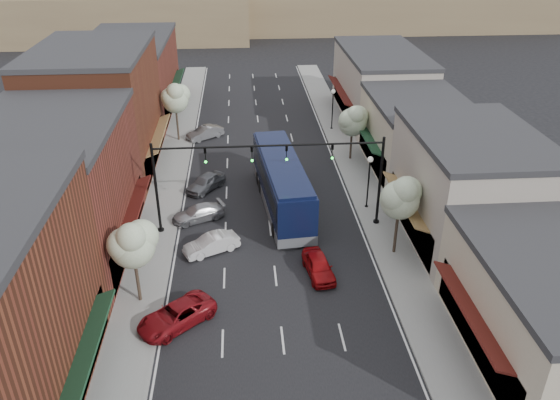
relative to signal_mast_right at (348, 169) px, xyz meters
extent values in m
plane|color=black|center=(-5.62, -8.00, -4.62)|extent=(160.00, 160.00, 0.00)
cube|color=gray|center=(-14.02, 10.50, -4.55)|extent=(2.80, 73.00, 0.15)
cube|color=gray|center=(2.78, 10.50, -4.55)|extent=(2.80, 73.00, 0.15)
cube|color=gray|center=(-12.62, 10.50, -4.55)|extent=(0.25, 73.00, 0.17)
cube|color=gray|center=(1.38, 10.50, -4.55)|extent=(0.25, 73.00, 0.17)
cube|color=black|center=(-15.72, -16.00, -3.02)|extent=(0.60, 11.90, 2.60)
cube|color=#183C24|center=(-14.92, -16.00, -1.52)|extent=(1.07, 9.80, 0.49)
cube|color=maroon|center=(-19.92, -2.00, -0.12)|extent=(9.00, 14.00, 9.00)
cube|color=#2D2D30|center=(-19.92, -2.00, 4.58)|extent=(9.20, 14.10, 0.40)
cube|color=black|center=(-15.72, -2.00, -3.02)|extent=(0.60, 11.90, 2.60)
cube|color=#4F1612|center=(-14.92, -2.00, -1.52)|extent=(1.07, 9.80, 0.49)
cube|color=brown|center=(-19.92, 12.00, 0.63)|extent=(9.00, 14.00, 10.50)
cube|color=#2D2D30|center=(-19.92, 12.00, 6.08)|extent=(9.20, 14.10, 0.40)
cube|color=black|center=(-15.72, 12.00, -3.02)|extent=(0.60, 11.90, 2.60)
cube|color=olive|center=(-14.92, 12.00, -1.52)|extent=(1.07, 9.80, 0.49)
cube|color=maroon|center=(-19.92, 28.00, -0.62)|extent=(9.00, 18.00, 8.00)
cube|color=#2D2D30|center=(-19.92, 28.00, 3.58)|extent=(9.20, 18.10, 0.40)
cube|color=black|center=(-15.72, 28.00, -3.02)|extent=(0.60, 15.30, 2.60)
cube|color=#183C24|center=(-14.92, 28.00, -1.52)|extent=(1.07, 12.60, 0.49)
cube|color=#C1B399|center=(8.18, -14.00, -1.87)|extent=(8.00, 12.00, 5.50)
cube|color=black|center=(4.48, -14.00, -3.02)|extent=(0.60, 10.20, 2.60)
cube|color=#4F1612|center=(3.68, -14.00, -1.52)|extent=(1.07, 8.40, 0.49)
cube|color=#A1958A|center=(8.18, -2.00, -0.87)|extent=(8.00, 12.00, 7.50)
cube|color=#2D2D30|center=(8.18, -2.00, 3.08)|extent=(8.20, 12.10, 0.40)
cube|color=black|center=(4.48, -2.00, -3.02)|extent=(0.60, 10.20, 2.60)
cube|color=olive|center=(3.68, -2.00, -1.52)|extent=(1.07, 8.40, 0.49)
cube|color=#C1B399|center=(8.18, 10.00, -1.62)|extent=(8.00, 12.00, 6.00)
cube|color=#2D2D30|center=(8.18, 10.00, 1.58)|extent=(8.20, 12.10, 0.40)
cube|color=black|center=(4.48, 10.00, -3.02)|extent=(0.60, 10.20, 2.60)
cube|color=#183C24|center=(3.68, 10.00, -1.52)|extent=(1.07, 8.40, 0.49)
cube|color=#A1958A|center=(8.18, 24.00, -1.12)|extent=(8.00, 16.00, 7.00)
cube|color=#2D2D30|center=(8.18, 24.00, 2.58)|extent=(8.20, 16.10, 0.40)
cube|color=black|center=(4.48, 24.00, -3.02)|extent=(0.60, 13.60, 2.60)
cube|color=#4F1612|center=(3.68, 24.00, -1.52)|extent=(1.07, 11.20, 0.49)
cube|color=#7A6647|center=(-30.62, 70.00, -0.62)|extent=(50.00, 20.00, 8.00)
cylinder|color=black|center=(2.38, 0.00, -4.47)|extent=(0.44, 0.44, 0.30)
cylinder|color=black|center=(2.38, 0.00, -1.12)|extent=(0.20, 0.20, 7.00)
cylinder|color=black|center=(-1.62, 0.00, 1.98)|extent=(8.00, 0.14, 0.14)
imported|color=black|center=(-1.22, 0.00, 1.38)|extent=(0.18, 0.46, 1.10)
sphere|color=#19E533|center=(-1.22, -0.12, 0.96)|extent=(0.18, 0.18, 0.18)
imported|color=black|center=(-4.42, 0.00, 1.38)|extent=(0.18, 0.46, 1.10)
sphere|color=#19E533|center=(-4.42, -0.12, 0.96)|extent=(0.18, 0.18, 0.18)
cylinder|color=black|center=(-13.62, 0.00, -4.47)|extent=(0.44, 0.44, 0.30)
cylinder|color=black|center=(-13.62, 0.00, -1.12)|extent=(0.20, 0.20, 7.00)
cylinder|color=black|center=(-9.62, 0.00, 1.98)|extent=(8.00, 0.14, 0.14)
imported|color=black|center=(-10.02, 0.00, 1.38)|extent=(0.18, 0.46, 1.10)
sphere|color=#19E533|center=(-10.02, -0.12, 0.96)|extent=(0.18, 0.18, 0.18)
imported|color=black|center=(-6.82, 0.00, 1.38)|extent=(0.18, 0.46, 1.10)
sphere|color=#19E533|center=(-6.82, -0.12, 0.96)|extent=(0.18, 0.18, 0.18)
cylinder|color=#47382B|center=(2.68, -4.00, -2.77)|extent=(0.20, 0.20, 3.71)
sphere|color=#A4BE92|center=(2.68, -4.00, -0.45)|extent=(2.60, 2.60, 2.60)
sphere|color=#A4BE92|center=(3.18, -3.70, 0.02)|extent=(2.00, 2.00, 2.00)
sphere|color=#A4BE92|center=(2.28, -4.30, -0.10)|extent=(1.90, 1.90, 1.90)
sphere|color=#A4BE92|center=(2.78, -4.50, 0.48)|extent=(1.70, 1.70, 1.70)
cylinder|color=#47382B|center=(2.68, 12.00, -2.96)|extent=(0.20, 0.20, 3.33)
sphere|color=#A4BE92|center=(2.68, 12.00, -0.88)|extent=(2.60, 2.60, 2.60)
sphere|color=#A4BE92|center=(3.18, 12.30, -0.46)|extent=(2.00, 2.00, 2.00)
sphere|color=#A4BE92|center=(2.28, 11.70, -0.57)|extent=(1.90, 1.90, 1.90)
sphere|color=#A4BE92|center=(2.78, 11.50, -0.05)|extent=(1.70, 1.70, 1.70)
cylinder|color=#47382B|center=(-13.92, -8.00, -2.86)|extent=(0.20, 0.20, 3.52)
sphere|color=#A4BE92|center=(-13.92, -8.00, -0.66)|extent=(2.60, 2.60, 2.60)
sphere|color=#A4BE92|center=(-13.42, -7.70, -0.22)|extent=(2.00, 2.00, 2.00)
sphere|color=#A4BE92|center=(-14.32, -8.30, -0.33)|extent=(1.90, 1.90, 1.90)
sphere|color=#A4BE92|center=(-13.82, -8.50, 0.22)|extent=(1.70, 1.70, 1.70)
cylinder|color=#47382B|center=(-13.92, 18.00, -2.70)|extent=(0.20, 0.20, 3.84)
sphere|color=#A4BE92|center=(-13.92, 18.00, -0.30)|extent=(2.60, 2.60, 2.60)
sphere|color=#A4BE92|center=(-13.42, 18.30, 0.18)|extent=(2.00, 2.00, 2.00)
sphere|color=#A4BE92|center=(-14.32, 17.70, 0.06)|extent=(1.90, 1.90, 1.90)
sphere|color=#A4BE92|center=(-13.82, 17.50, 0.66)|extent=(1.70, 1.70, 1.70)
cylinder|color=black|center=(2.18, 2.50, -4.52)|extent=(0.28, 0.28, 0.20)
cylinder|color=black|center=(2.18, 2.50, -2.62)|extent=(0.12, 0.12, 4.00)
sphere|color=white|center=(2.18, 2.50, -0.40)|extent=(0.44, 0.44, 0.44)
cylinder|color=black|center=(2.18, 20.00, -4.52)|extent=(0.28, 0.28, 0.20)
cylinder|color=black|center=(2.18, 20.00, -2.62)|extent=(0.12, 0.12, 4.00)
sphere|color=white|center=(2.18, 20.00, -0.40)|extent=(0.44, 0.44, 0.44)
cube|color=black|center=(-4.48, 3.37, -2.50)|extent=(4.03, 13.23, 3.35)
cube|color=#595B60|center=(-4.48, 3.37, -4.03)|extent=(4.05, 13.25, 0.76)
cube|color=black|center=(-4.48, 3.37, -2.02)|extent=(3.99, 12.20, 1.19)
cube|color=black|center=(-4.48, 3.37, -0.77)|extent=(3.76, 12.69, 0.27)
cube|color=black|center=(-3.88, -3.06, -1.80)|extent=(2.25, 0.29, 1.30)
cylinder|color=black|center=(-5.33, -1.28, -4.06)|extent=(0.45, 1.16, 1.13)
cylinder|color=black|center=(-2.78, -1.04, -4.06)|extent=(0.45, 1.16, 1.13)
cylinder|color=black|center=(-6.14, 7.36, -4.06)|extent=(0.45, 1.16, 1.13)
cylinder|color=black|center=(-3.59, 7.60, -4.06)|extent=(0.45, 1.16, 1.13)
cylinder|color=black|center=(-6.00, 5.85, -4.06)|extent=(0.45, 1.16, 1.13)
cylinder|color=black|center=(-3.45, 6.09, -4.06)|extent=(0.45, 1.16, 1.13)
imported|color=maroon|center=(-2.83, -6.05, -3.97)|extent=(2.07, 4.03, 1.31)
imported|color=maroon|center=(-11.52, -10.24, -3.98)|extent=(4.89, 4.59, 1.28)
imported|color=silver|center=(-9.82, -2.89, -3.99)|extent=(4.05, 2.88, 1.27)
imported|color=#A7A8AC|center=(-10.99, 1.61, -4.04)|extent=(4.36, 3.13, 1.17)
imported|color=#585A5F|center=(-10.65, 6.69, -3.94)|extent=(3.68, 4.13, 1.35)
imported|color=gray|center=(-11.26, 18.40, -3.98)|extent=(3.99, 3.36, 1.29)
camera|label=1|loc=(-7.46, -34.74, 16.32)|focal=35.00mm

